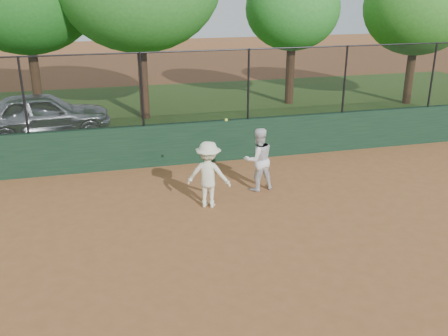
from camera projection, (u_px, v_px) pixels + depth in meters
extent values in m
plane|color=brown|center=(212.00, 277.00, 8.84)|extent=(80.00, 80.00, 0.00)
cube|color=#173320|center=(163.00, 145.00, 14.07)|extent=(26.00, 0.20, 1.20)
cube|color=#2B4C17|center=(142.00, 115.00, 19.73)|extent=(36.00, 12.00, 0.01)
imported|color=#A3A8AC|center=(43.00, 114.00, 16.76)|extent=(4.56, 2.20, 1.50)
imported|color=silver|center=(258.00, 159.00, 12.33)|extent=(0.85, 0.70, 1.60)
imported|color=beige|center=(209.00, 175.00, 11.39)|extent=(1.16, 0.95, 1.57)
sphere|color=#CAFD38|center=(226.00, 120.00, 10.77)|extent=(0.06, 0.06, 0.06)
cube|color=black|center=(160.00, 89.00, 13.52)|extent=(26.00, 0.02, 2.00)
cylinder|color=black|center=(159.00, 52.00, 13.17)|extent=(26.00, 0.04, 0.04)
cylinder|color=black|center=(23.00, 96.00, 12.69)|extent=(0.06, 0.06, 2.00)
cylinder|color=black|center=(142.00, 90.00, 13.40)|extent=(0.06, 0.06, 2.00)
cylinder|color=black|center=(248.00, 84.00, 14.11)|extent=(0.06, 0.06, 2.00)
cylinder|color=black|center=(345.00, 80.00, 14.81)|extent=(0.06, 0.06, 2.00)
cylinder|color=black|center=(432.00, 75.00, 15.52)|extent=(0.06, 0.06, 2.00)
cylinder|color=#472D18|center=(36.00, 83.00, 18.95)|extent=(0.36, 0.36, 2.63)
cylinder|color=#4E2F1B|center=(144.00, 82.00, 18.81)|extent=(0.36, 0.36, 2.74)
cylinder|color=#432916|center=(290.00, 75.00, 21.21)|extent=(0.36, 0.36, 2.42)
ellipsoid|color=#287124|center=(293.00, 8.00, 20.26)|extent=(3.90, 3.54, 3.37)
cylinder|color=#452E18|center=(409.00, 77.00, 21.24)|extent=(0.36, 0.36, 2.25)
ellipsoid|color=#2D6C1E|center=(418.00, 7.00, 20.25)|extent=(4.49, 4.09, 3.88)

